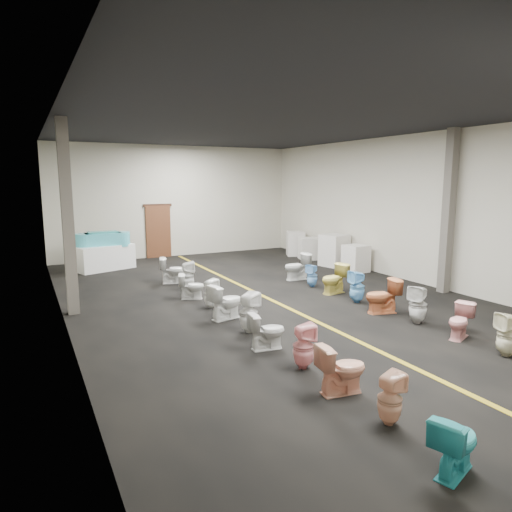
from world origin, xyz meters
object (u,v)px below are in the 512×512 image
at_px(toilet_left_5, 249,313).
at_px(toilet_right_8, 312,276).
at_px(toilet_left_10, 173,270).
at_px(toilet_right_6, 357,287).
at_px(toilet_right_7, 334,279).
at_px(appliance_crate_c, 309,248).
at_px(appliance_crate_a, 356,258).
at_px(toilet_left_9, 187,276).
at_px(toilet_right_9, 297,267).
at_px(toilet_right_2, 508,335).
at_px(toilet_left_2, 342,369).
at_px(toilet_left_1, 390,399).
at_px(toilet_right_5, 382,296).
at_px(display_table, 104,257).
at_px(toilet_right_3, 460,321).
at_px(appliance_crate_b, 334,250).
at_px(appliance_crate_d, 296,244).
at_px(toilet_right_4, 418,305).
at_px(toilet_left_0, 455,443).
at_px(toilet_left_6, 226,301).
at_px(toilet_left_8, 191,286).
at_px(toilet_left_3, 303,346).
at_px(toilet_left_4, 267,331).
at_px(toilet_left_7, 211,293).
at_px(bathtub, 103,239).

bearing_deg(toilet_left_5, toilet_right_8, -74.79).
distance_m(toilet_left_10, toilet_right_6, 5.60).
bearing_deg(toilet_right_7, appliance_crate_c, 142.75).
bearing_deg(appliance_crate_a, toilet_left_9, 179.29).
bearing_deg(toilet_right_9, toilet_right_2, 3.50).
bearing_deg(toilet_left_2, appliance_crate_c, -24.15).
bearing_deg(toilet_left_2, toilet_right_6, -34.74).
xyz_separation_m(toilet_left_1, toilet_right_5, (3.41, 3.87, 0.06)).
height_order(display_table, toilet_right_3, display_table).
height_order(toilet_left_10, toilet_right_2, toilet_right_2).
relative_size(appliance_crate_b, toilet_left_5, 1.36).
height_order(appliance_crate_d, toilet_right_4, appliance_crate_d).
distance_m(toilet_left_0, toilet_left_6, 6.21).
distance_m(appliance_crate_b, toilet_right_5, 6.02).
height_order(toilet_left_1, toilet_right_5, toilet_right_5).
height_order(toilet_left_8, toilet_right_7, toilet_right_7).
bearing_deg(toilet_left_10, toilet_left_1, -163.50).
xyz_separation_m(toilet_right_4, toilet_right_6, (-0.04, 1.99, -0.01)).
distance_m(toilet_right_4, toilet_right_9, 5.01).
xyz_separation_m(toilet_left_10, toilet_right_3, (3.62, -7.40, -0.05)).
height_order(toilet_left_3, toilet_right_5, toilet_right_5).
relative_size(appliance_crate_c, toilet_right_7, 1.04).
distance_m(appliance_crate_a, toilet_left_3, 8.57).
height_order(toilet_left_2, toilet_left_6, toilet_left_6).
height_order(toilet_left_1, toilet_left_9, toilet_left_9).
relative_size(appliance_crate_c, toilet_left_4, 1.23).
xyz_separation_m(display_table, toilet_right_3, (5.14, -10.61, -0.08)).
distance_m(toilet_left_2, toilet_right_4, 4.02).
distance_m(appliance_crate_b, toilet_left_2, 10.26).
height_order(appliance_crate_d, toilet_left_0, appliance_crate_d).
bearing_deg(toilet_right_7, toilet_left_9, -132.75).
xyz_separation_m(toilet_left_5, toilet_right_7, (3.57, 1.88, -0.02)).
bearing_deg(display_table, toilet_right_7, -51.81).
bearing_deg(toilet_right_7, display_table, -152.46).
distance_m(appliance_crate_a, toilet_left_7, 6.38).
relative_size(appliance_crate_d, toilet_left_2, 1.33).
xyz_separation_m(display_table, toilet_right_4, (5.11, -9.54, -0.00)).
bearing_deg(toilet_right_5, toilet_right_4, 21.74).
relative_size(display_table, appliance_crate_d, 1.94).
bearing_deg(toilet_left_8, toilet_left_2, -158.05).
relative_size(appliance_crate_d, toilet_left_10, 1.26).
distance_m(toilet_left_0, toilet_right_4, 5.37).
relative_size(toilet_left_5, toilet_left_6, 1.05).
bearing_deg(toilet_right_5, appliance_crate_b, 168.40).
distance_m(toilet_left_3, toilet_right_9, 6.91).
bearing_deg(bathtub, toilet_right_2, -68.06).
bearing_deg(bathtub, toilet_left_6, -79.96).
bearing_deg(toilet_right_9, appliance_crate_c, 144.76).
bearing_deg(toilet_left_0, toilet_right_6, -50.05).
xyz_separation_m(toilet_left_2, toilet_right_4, (3.54, 1.90, 0.05)).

